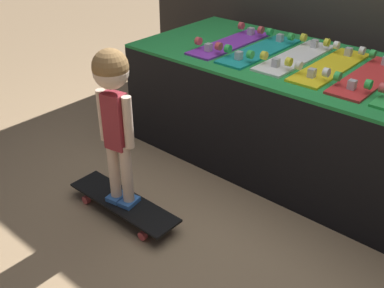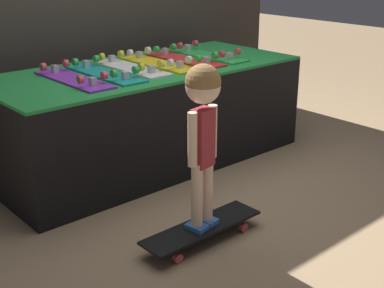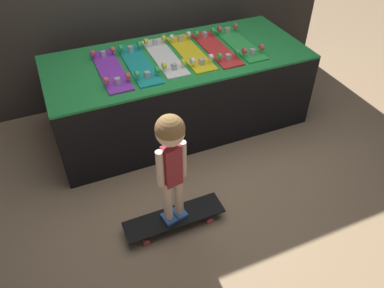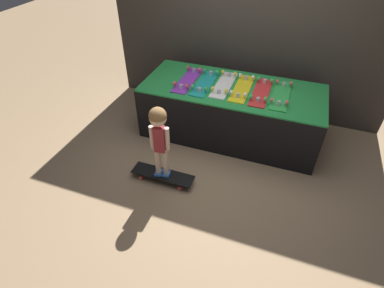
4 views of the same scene
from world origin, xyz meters
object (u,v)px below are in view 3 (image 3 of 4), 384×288
(skateboard_green_on_rack, at_px, (239,43))
(skateboard_on_floor, at_px, (174,218))
(child, at_px, (171,152))
(skateboard_red_on_rack, at_px, (216,48))
(skateboard_purple_on_rack, at_px, (110,69))
(skateboard_teal_on_rack, at_px, (139,64))
(skateboard_white_on_rack, at_px, (164,56))
(skateboard_yellow_on_rack, at_px, (190,52))

(skateboard_green_on_rack, xyz_separation_m, skateboard_on_floor, (-1.13, -1.17, -0.68))
(child, bearing_deg, skateboard_red_on_rack, 43.19)
(skateboard_purple_on_rack, bearing_deg, child, -84.79)
(skateboard_green_on_rack, height_order, skateboard_on_floor, skateboard_green_on_rack)
(skateboard_teal_on_rack, relative_size, child, 0.81)
(skateboard_purple_on_rack, distance_m, skateboard_on_floor, 1.35)
(skateboard_on_floor, bearing_deg, child, 45.00)
(skateboard_white_on_rack, height_order, skateboard_green_on_rack, same)
(skateboard_purple_on_rack, xyz_separation_m, skateboard_white_on_rack, (0.49, 0.04, 0.00))
(skateboard_purple_on_rack, height_order, skateboard_teal_on_rack, same)
(skateboard_purple_on_rack, relative_size, skateboard_on_floor, 0.98)
(skateboard_teal_on_rack, distance_m, skateboard_red_on_rack, 0.74)
(skateboard_red_on_rack, bearing_deg, skateboard_yellow_on_rack, 176.55)
(skateboard_purple_on_rack, bearing_deg, skateboard_green_on_rack, 0.64)
(skateboard_green_on_rack, bearing_deg, skateboard_teal_on_rack, -179.20)
(skateboard_on_floor, distance_m, child, 0.66)
(skateboard_purple_on_rack, bearing_deg, skateboard_white_on_rack, 4.61)
(skateboard_purple_on_rack, xyz_separation_m, skateboard_green_on_rack, (1.23, 0.01, 0.00))
(skateboard_yellow_on_rack, relative_size, skateboard_on_floor, 0.98)
(skateboard_purple_on_rack, relative_size, skateboard_green_on_rack, 1.00)
(skateboard_white_on_rack, xyz_separation_m, skateboard_red_on_rack, (0.49, -0.03, 0.00))
(skateboard_white_on_rack, relative_size, skateboard_on_floor, 0.98)
(skateboard_yellow_on_rack, height_order, skateboard_red_on_rack, same)
(skateboard_white_on_rack, height_order, child, child)
(skateboard_green_on_rack, bearing_deg, skateboard_on_floor, -133.87)
(skateboard_teal_on_rack, distance_m, skateboard_yellow_on_rack, 0.49)
(skateboard_teal_on_rack, relative_size, skateboard_green_on_rack, 1.00)
(skateboard_white_on_rack, bearing_deg, skateboard_teal_on_rack, -170.85)
(skateboard_green_on_rack, xyz_separation_m, child, (-1.13, -1.17, -0.01))
(skateboard_teal_on_rack, bearing_deg, skateboard_yellow_on_rack, 3.00)
(skateboard_white_on_rack, distance_m, skateboard_green_on_rack, 0.74)
(skateboard_green_on_rack, bearing_deg, skateboard_red_on_rack, -179.37)
(child, bearing_deg, skateboard_teal_on_rack, 73.23)
(skateboard_purple_on_rack, xyz_separation_m, skateboard_red_on_rack, (0.98, 0.01, 0.00))
(skateboard_white_on_rack, xyz_separation_m, skateboard_yellow_on_rack, (0.25, -0.01, 0.00))
(skateboard_yellow_on_rack, bearing_deg, skateboard_purple_on_rack, -178.00)
(skateboard_red_on_rack, bearing_deg, skateboard_white_on_rack, 176.67)
(child, bearing_deg, skateboard_yellow_on_rack, 52.01)
(skateboard_yellow_on_rack, bearing_deg, skateboard_white_on_rack, 176.78)
(skateboard_yellow_on_rack, xyz_separation_m, skateboard_green_on_rack, (0.49, -0.01, 0.00))
(skateboard_yellow_on_rack, relative_size, child, 0.81)
(skateboard_teal_on_rack, height_order, skateboard_green_on_rack, same)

